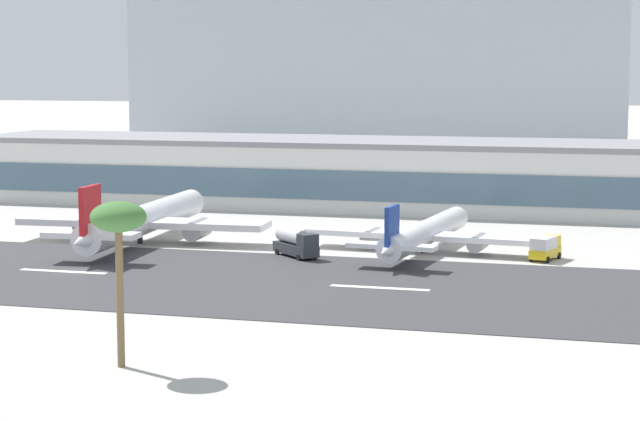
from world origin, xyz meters
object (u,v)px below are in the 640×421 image
terminal_building (363,173)px  airliner_navy_tail_gate_1 (423,234)px  distant_hotel_block (378,81)px  palm_tree_0 (118,223)px  airliner_red_tail_gate_0 (140,221)px  service_fuel_truck_0 (296,243)px  service_box_truck_1 (545,247)px

terminal_building → airliner_navy_tail_gate_1: terminal_building is taller
distant_hotel_block → palm_tree_0: size_ratio=9.28×
airliner_red_tail_gate_0 → service_fuel_truck_0: (25.99, -6.13, -1.31)m
terminal_building → airliner_red_tail_gate_0: 57.73m
terminal_building → airliner_navy_tail_gate_1: size_ratio=3.79×
distant_hotel_block → service_box_truck_1: bearing=-69.7°
terminal_building → airliner_red_tail_gate_0: (-21.18, -53.62, -3.01)m
terminal_building → palm_tree_0: size_ratio=10.37×
airliner_red_tail_gate_0 → airliner_navy_tail_gate_1: size_ratio=1.26×
service_fuel_truck_0 → palm_tree_0: (2.19, -60.45, 10.65)m
terminal_building → distant_hotel_block: size_ratio=1.12×
terminal_building → service_fuel_truck_0: bearing=-85.4°
distant_hotel_block → airliner_navy_tail_gate_1: distant_hotel_block is taller
distant_hotel_block → airliner_red_tail_gate_0: 161.36m
airliner_red_tail_gate_0 → service_box_truck_1: bearing=-92.9°
airliner_red_tail_gate_0 → airliner_navy_tail_gate_1: airliner_red_tail_gate_0 is taller
airliner_navy_tail_gate_1 → distant_hotel_block: bearing=20.4°
distant_hotel_block → palm_tree_0: distant_hotel_block is taller
service_fuel_truck_0 → service_box_truck_1: service_fuel_truck_0 is taller
service_box_truck_1 → palm_tree_0: bearing=172.0°
airliner_navy_tail_gate_1 → service_box_truck_1: bearing=-90.2°
service_fuel_truck_0 → palm_tree_0: bearing=-44.7°
palm_tree_0 → airliner_red_tail_gate_0: bearing=112.9°
distant_hotel_block → service_box_truck_1: 171.46m
service_fuel_truck_0 → service_box_truck_1: bearing=54.7°
airliner_navy_tail_gate_1 → palm_tree_0: (-13.99, -68.91, 10.03)m
terminal_building → airliner_red_tail_gate_0: size_ratio=3.02×
terminal_building → service_fuel_truck_0: 60.09m
terminal_building → palm_tree_0: (7.00, -120.19, 6.34)m
distant_hotel_block → airliner_red_tail_gate_0: bearing=-90.1°
airliner_red_tail_gate_0 → service_box_truck_1: 59.36m
terminal_building → service_box_truck_1: size_ratio=23.47×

